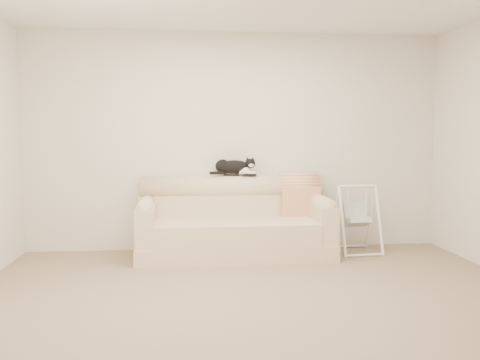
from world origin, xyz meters
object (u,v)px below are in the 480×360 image
Objects in this scene: remote_a at (231,175)px; tuxedo_cat at (234,167)px; remote_b at (249,175)px; baby_swing at (357,218)px; sofa at (234,225)px.

tuxedo_cat is (0.03, 0.00, 0.09)m from remote_a.
remote_b is 0.21× the size of baby_swing.
baby_swing is (1.43, -0.26, -0.60)m from tuxedo_cat.
remote_b is at bearing 46.98° from sofa.
remote_a reaches higher than baby_swing.
tuxedo_cat reaches higher than baby_swing.
baby_swing is at bearing -0.34° from sofa.
remote_b is 0.20m from tuxedo_cat.
remote_a is at bearing 170.08° from baby_swing.
baby_swing is (1.25, -0.22, -0.51)m from remote_b.
remote_b is at bearing -8.95° from remote_a.
baby_swing is at bearing -9.92° from remote_a.
tuxedo_cat reaches higher than remote_b.
remote_a is at bearing 171.05° from remote_b.
sofa is at bearing 179.66° from baby_swing.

